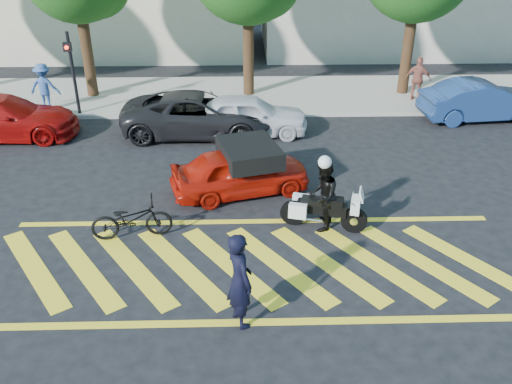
{
  "coord_description": "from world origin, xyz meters",
  "views": [
    {
      "loc": [
        -0.29,
        -10.03,
        7.28
      ],
      "look_at": [
        0.02,
        1.55,
        1.05
      ],
      "focal_mm": 38.0,
      "sensor_mm": 36.0,
      "label": 1
    }
  ],
  "objects_px": {
    "bicycle": "(132,219)",
    "officer_moto": "(323,196)",
    "parked_right": "(481,101)",
    "parked_mid_left": "(198,114)",
    "parked_mid_right": "(248,115)",
    "officer_bike": "(240,280)",
    "police_motorcycle": "(322,209)",
    "red_convertible": "(240,172)",
    "parked_left": "(2,117)"
  },
  "relations": [
    {
      "from": "officer_bike",
      "to": "bicycle",
      "type": "distance_m",
      "value": 4.1
    },
    {
      "from": "police_motorcycle",
      "to": "officer_moto",
      "type": "height_order",
      "value": "officer_moto"
    },
    {
      "from": "police_motorcycle",
      "to": "red_convertible",
      "type": "bearing_deg",
      "value": 152.09
    },
    {
      "from": "parked_left",
      "to": "parked_mid_right",
      "type": "bearing_deg",
      "value": -90.74
    },
    {
      "from": "parked_mid_left",
      "to": "red_convertible",
      "type": "bearing_deg",
      "value": -161.02
    },
    {
      "from": "parked_mid_left",
      "to": "parked_mid_right",
      "type": "height_order",
      "value": "parked_mid_left"
    },
    {
      "from": "red_convertible",
      "to": "parked_right",
      "type": "xyz_separation_m",
      "value": [
        8.99,
        5.59,
        0.08
      ]
    },
    {
      "from": "police_motorcycle",
      "to": "parked_right",
      "type": "relative_size",
      "value": 0.48
    },
    {
      "from": "red_convertible",
      "to": "parked_left",
      "type": "relative_size",
      "value": 0.76
    },
    {
      "from": "police_motorcycle",
      "to": "parked_mid_right",
      "type": "xyz_separation_m",
      "value": [
        -1.77,
        6.3,
        0.19
      ]
    },
    {
      "from": "parked_mid_right",
      "to": "parked_right",
      "type": "height_order",
      "value": "parked_right"
    },
    {
      "from": "bicycle",
      "to": "parked_left",
      "type": "distance_m",
      "value": 8.57
    },
    {
      "from": "bicycle",
      "to": "officer_moto",
      "type": "height_order",
      "value": "officer_moto"
    },
    {
      "from": "bicycle",
      "to": "parked_mid_right",
      "type": "bearing_deg",
      "value": -32.91
    },
    {
      "from": "red_convertible",
      "to": "parked_right",
      "type": "height_order",
      "value": "parked_right"
    },
    {
      "from": "police_motorcycle",
      "to": "parked_right",
      "type": "bearing_deg",
      "value": 62.84
    },
    {
      "from": "police_motorcycle",
      "to": "red_convertible",
      "type": "distance_m",
      "value": 2.81
    },
    {
      "from": "bicycle",
      "to": "parked_mid_left",
      "type": "relative_size",
      "value": 0.37
    },
    {
      "from": "police_motorcycle",
      "to": "parked_mid_right",
      "type": "bearing_deg",
      "value": 121.32
    },
    {
      "from": "officer_bike",
      "to": "parked_left",
      "type": "distance_m",
      "value": 12.64
    },
    {
      "from": "red_convertible",
      "to": "parked_mid_right",
      "type": "relative_size",
      "value": 0.92
    },
    {
      "from": "parked_mid_right",
      "to": "parked_right",
      "type": "relative_size",
      "value": 0.94
    },
    {
      "from": "officer_moto",
      "to": "police_motorcycle",
      "type": "bearing_deg",
      "value": 136.31
    },
    {
      "from": "bicycle",
      "to": "officer_moto",
      "type": "relative_size",
      "value": 1.06
    },
    {
      "from": "police_motorcycle",
      "to": "officer_bike",
      "type": "bearing_deg",
      "value": -105.34
    },
    {
      "from": "bicycle",
      "to": "parked_mid_right",
      "type": "relative_size",
      "value": 0.47
    },
    {
      "from": "parked_mid_left",
      "to": "parked_right",
      "type": "xyz_separation_m",
      "value": [
        10.45,
        1.15,
        0.0
      ]
    },
    {
      "from": "police_motorcycle",
      "to": "red_convertible",
      "type": "xyz_separation_m",
      "value": [
        -2.03,
        1.93,
        0.13
      ]
    },
    {
      "from": "officer_bike",
      "to": "bicycle",
      "type": "xyz_separation_m",
      "value": [
        -2.62,
        3.12,
        -0.5
      ]
    },
    {
      "from": "officer_moto",
      "to": "parked_mid_right",
      "type": "height_order",
      "value": "officer_moto"
    },
    {
      "from": "bicycle",
      "to": "parked_right",
      "type": "height_order",
      "value": "parked_right"
    },
    {
      "from": "officer_bike",
      "to": "bicycle",
      "type": "relative_size",
      "value": 1.04
    },
    {
      "from": "police_motorcycle",
      "to": "parked_mid_left",
      "type": "height_order",
      "value": "parked_mid_left"
    },
    {
      "from": "officer_moto",
      "to": "parked_left",
      "type": "bearing_deg",
      "value": -105.86
    },
    {
      "from": "parked_mid_left",
      "to": "parked_mid_right",
      "type": "distance_m",
      "value": 1.72
    },
    {
      "from": "officer_moto",
      "to": "red_convertible",
      "type": "relative_size",
      "value": 0.48
    },
    {
      "from": "parked_mid_right",
      "to": "officer_moto",
      "type": "bearing_deg",
      "value": -164.77
    },
    {
      "from": "officer_moto",
      "to": "parked_right",
      "type": "xyz_separation_m",
      "value": [
        6.97,
        7.53,
        -0.18
      ]
    },
    {
      "from": "bicycle",
      "to": "red_convertible",
      "type": "xyz_separation_m",
      "value": [
        2.64,
        2.24,
        0.14
      ]
    },
    {
      "from": "officer_bike",
      "to": "parked_mid_left",
      "type": "bearing_deg",
      "value": -17.37
    },
    {
      "from": "officer_moto",
      "to": "red_convertible",
      "type": "distance_m",
      "value": 2.81
    },
    {
      "from": "parked_left",
      "to": "parked_right",
      "type": "bearing_deg",
      "value": -86.94
    },
    {
      "from": "police_motorcycle",
      "to": "parked_left",
      "type": "xyz_separation_m",
      "value": [
        -10.21,
        6.23,
        0.21
      ]
    },
    {
      "from": "parked_mid_right",
      "to": "bicycle",
      "type": "bearing_deg",
      "value": 156.0
    },
    {
      "from": "bicycle",
      "to": "parked_left",
      "type": "bearing_deg",
      "value": 31.05
    },
    {
      "from": "officer_bike",
      "to": "police_motorcycle",
      "type": "bearing_deg",
      "value": -56.67
    },
    {
      "from": "officer_bike",
      "to": "parked_mid_right",
      "type": "bearing_deg",
      "value": -27.37
    },
    {
      "from": "officer_bike",
      "to": "parked_right",
      "type": "xyz_separation_m",
      "value": [
        9.01,
        10.94,
        -0.27
      ]
    },
    {
      "from": "parked_left",
      "to": "parked_right",
      "type": "height_order",
      "value": "parked_right"
    },
    {
      "from": "red_convertible",
      "to": "bicycle",
      "type": "bearing_deg",
      "value": 114.34
    }
  ]
}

